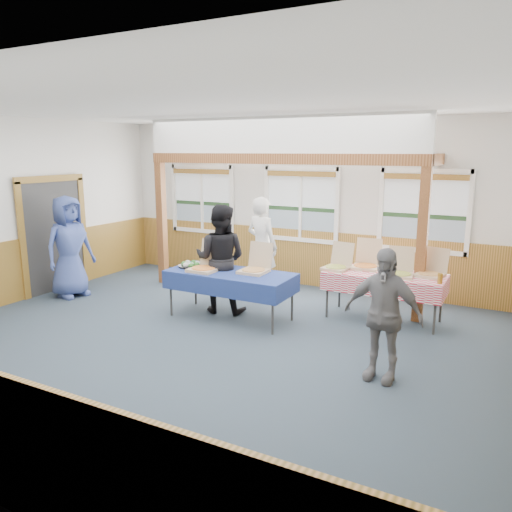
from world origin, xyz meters
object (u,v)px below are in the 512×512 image
Objects in this scene: table_right at (385,277)px; woman_black at (221,259)px; person_grey at (383,315)px; woman_white at (262,246)px; table_left at (230,275)px; man_blue at (69,247)px.

woman_black reaches higher than table_right.
person_grey is at bearing -90.29° from table_right.
woman_white reaches higher than person_grey.
woman_black is (-0.32, 0.23, 0.19)m from table_left.
table_left is 3.23m from man_blue.
person_grey is (2.66, -1.03, 0.08)m from table_left.
woman_white is at bearing 157.57° from table_right.
woman_white is 3.76m from person_grey.
table_left is at bearing 131.49° from woman_black.
person_grey is at bearing -87.00° from man_blue.
woman_black is 1.14× the size of person_grey.
man_blue is (-2.89, -0.53, 0.03)m from woman_black.
table_right is 2.16m from person_grey.
table_right is (2.17, 1.06, -0.00)m from table_left.
table_left is at bearing 111.31° from woman_white.
man_blue is at bearing -2.67° from woman_black.
person_grey is (5.87, -0.73, -0.14)m from man_blue.
man_blue is at bearing 178.55° from person_grey.
woman_white is at bearing 74.08° from table_left.
woman_black is 3.24m from person_grey.
woman_black is 2.94m from man_blue.
woman_white is 1.02× the size of woman_black.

